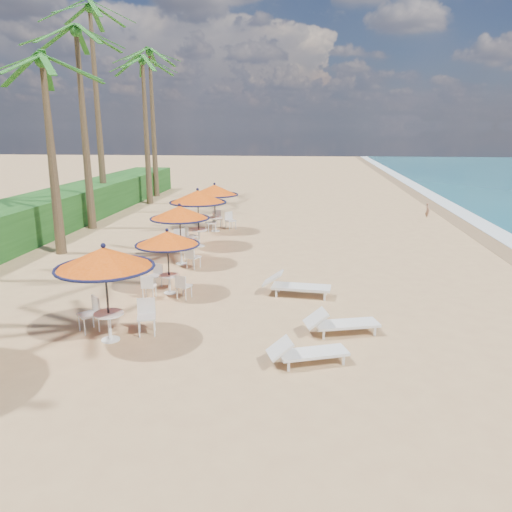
{
  "coord_description": "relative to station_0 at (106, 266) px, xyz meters",
  "views": [
    {
      "loc": [
        -0.19,
        -11.06,
        5.21
      ],
      "look_at": [
        -1.8,
        4.23,
        1.2
      ],
      "focal_mm": 35.0,
      "sensor_mm": 36.0,
      "label": 1
    }
  ],
  "objects": [
    {
      "name": "palm_7",
      "position": [
        -6.78,
        26.09,
        7.82
      ],
      "size": [
        5.0,
        5.0,
        10.62
      ],
      "color": "brown",
      "rests_on": "ground"
    },
    {
      "name": "lounger_mid",
      "position": [
        5.72,
        0.92,
        -1.59
      ],
      "size": [
        2.02,
        1.1,
        0.69
      ],
      "rotation": [
        0.0,
        0.0,
        0.27
      ],
      "color": "white",
      "rests_on": "ground"
    },
    {
      "name": "palm_4",
      "position": [
        -6.44,
        13.56,
        7.13
      ],
      "size": [
        5.0,
        5.0,
        9.89
      ],
      "color": "brown",
      "rests_on": "ground"
    },
    {
      "name": "lounger_far",
      "position": [
        4.48,
        3.84,
        -1.56
      ],
      "size": [
        2.19,
        0.86,
        0.77
      ],
      "rotation": [
        0.0,
        0.0,
        -0.09
      ],
      "color": "white",
      "rests_on": "ground"
    },
    {
      "name": "scrub_hedge",
      "position": [
        -8.47,
        10.87,
        -1.01
      ],
      "size": [
        3.0,
        40.0,
        1.8
      ],
      "primitive_type": "cube",
      "color": "#194716",
      "rests_on": "ground"
    },
    {
      "name": "palm_3",
      "position": [
        -5.47,
        8.24,
        5.28
      ],
      "size": [
        5.0,
        5.0,
        7.92
      ],
      "color": "brown",
      "rests_on": "ground"
    },
    {
      "name": "ground",
      "position": [
        5.03,
        -0.13,
        -1.91
      ],
      "size": [
        160.0,
        160.0,
        0.0
      ],
      "primitive_type": "plane",
      "color": "tan",
      "rests_on": "ground"
    },
    {
      "name": "station_1",
      "position": [
        0.46,
        3.63,
        -0.36
      ],
      "size": [
        2.04,
        2.04,
        2.13
      ],
      "color": "black",
      "rests_on": "ground"
    },
    {
      "name": "station_2",
      "position": [
        0.03,
        7.18,
        -0.1
      ],
      "size": [
        2.29,
        2.39,
        2.38
      ],
      "color": "black",
      "rests_on": "ground"
    },
    {
      "name": "station_0",
      "position": [
        0.0,
        0.0,
        0.0
      ],
      "size": [
        2.41,
        2.41,
        2.51
      ],
      "color": "black",
      "rests_on": "ground"
    },
    {
      "name": "lounger_near",
      "position": [
        4.87,
        -0.85,
        -1.61
      ],
      "size": [
        1.91,
        1.14,
        0.66
      ],
      "rotation": [
        0.0,
        0.0,
        0.34
      ],
      "color": "white",
      "rests_on": "ground"
    },
    {
      "name": "palm_6",
      "position": [
        -6.11,
        22.35,
        6.86
      ],
      "size": [
        5.0,
        5.0,
        9.6
      ],
      "color": "brown",
      "rests_on": "ground"
    },
    {
      "name": "person",
      "position": [
        11.83,
        18.71,
        -1.46
      ],
      "size": [
        0.28,
        0.37,
        0.92
      ],
      "primitive_type": "imported",
      "rotation": [
        0.0,
        0.0,
        1.76
      ],
      "color": "#99694E",
      "rests_on": "ground"
    },
    {
      "name": "station_4",
      "position": [
        0.19,
        13.51,
        -0.1
      ],
      "size": [
        2.38,
        2.4,
        2.48
      ],
      "color": "black",
      "rests_on": "ground"
    },
    {
      "name": "palm_5",
      "position": [
        -7.8,
        18.57,
        9.08
      ],
      "size": [
        5.0,
        5.0,
        11.99
      ],
      "color": "brown",
      "rests_on": "ground"
    },
    {
      "name": "station_3",
      "position": [
        -0.02,
        10.08,
        0.08
      ],
      "size": [
        2.51,
        2.51,
        2.62
      ],
      "color": "black",
      "rests_on": "ground"
    }
  ]
}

